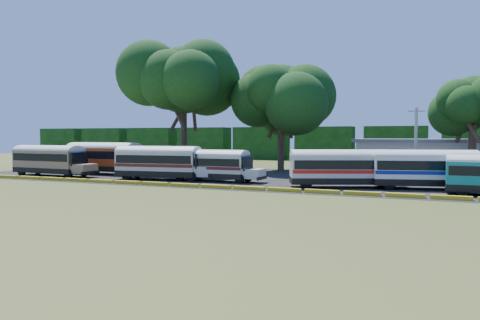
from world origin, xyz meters
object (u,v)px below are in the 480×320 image
at_px(bus_red, 105,156).
at_px(bus_white_red, 341,166).
at_px(bus_cream_west, 160,161).
at_px(tree_west, 183,80).
at_px(bus_beige, 50,158).

height_order(bus_red, bus_white_red, bus_red).
relative_size(bus_cream_west, tree_west, 0.68).
height_order(bus_beige, bus_white_red, bus_beige).
relative_size(bus_red, tree_west, 0.72).
bearing_deg(bus_beige, bus_red, 49.17).
relative_size(bus_cream_west, bus_white_red, 1.05).
height_order(bus_cream_west, bus_white_red, bus_cream_west).
relative_size(bus_beige, tree_west, 0.67).
relative_size(bus_beige, bus_white_red, 1.03).
height_order(bus_cream_west, tree_west, tree_west).
height_order(bus_red, bus_cream_west, bus_red).
xyz_separation_m(bus_beige, tree_west, (9.46, 12.66, 9.38)).
bearing_deg(bus_beige, bus_cream_west, 6.42).
xyz_separation_m(bus_beige, bus_red, (4.00, 4.26, 0.16)).
relative_size(bus_red, bus_white_red, 1.12).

